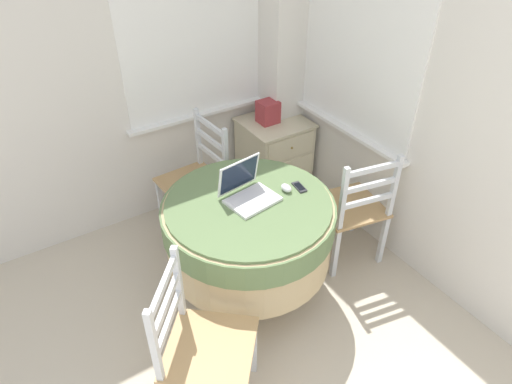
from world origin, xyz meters
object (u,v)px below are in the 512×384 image
Objects in this scene: dining_chair_near_right_window at (353,209)px; dining_chair_camera_near at (201,346)px; dining_chair_near_back_window at (197,179)px; cell_phone at (299,187)px; laptop at (248,191)px; corner_cabinet at (274,156)px; storage_box at (268,112)px; round_dining_table at (249,227)px; computer_mouse at (286,188)px.

dining_chair_camera_near is at bearing -163.09° from dining_chair_near_right_window.
dining_chair_near_back_window and dining_chair_camera_near have the same top height.
dining_chair_near_back_window reaches higher than cell_phone.
laptop is 1.26m from corner_cabinet.
dining_chair_camera_near is at bearing -153.13° from cell_phone.
dining_chair_near_back_window is at bearing 64.13° from dining_chair_camera_near.
dining_chair_near_right_window reaches higher than storage_box.
dining_chair_camera_near is (-0.62, -0.56, -0.36)m from laptop.
cell_phone is 0.66× the size of storage_box.
cell_phone is 0.54m from dining_chair_near_right_window.
round_dining_table is 1.15× the size of dining_chair_near_right_window.
dining_chair_near_right_window is at bearing -10.46° from laptop.
dining_chair_near_back_window is 1.37× the size of corner_cabinet.
round_dining_table is 0.33m from computer_mouse.
dining_chair_camera_near is (-0.95, -0.48, -0.31)m from cell_phone.
cell_phone is at bearing -69.73° from dining_chair_near_back_window.
dining_chair_near_back_window is (-0.31, 0.84, -0.31)m from cell_phone.
dining_chair_near_back_window is at bearing 105.19° from computer_mouse.
dining_chair_near_back_window is at bearing 129.79° from dining_chair_near_right_window.
dining_chair_near_back_window is at bearing -169.52° from storage_box.
dining_chair_camera_near is at bearing -115.87° from dining_chair_near_back_window.
storage_box reaches higher than corner_cabinet.
dining_chair_near_back_window is 1.46m from dining_chair_camera_near.
laptop is 1.16m from storage_box.
cell_phone is at bearing -11.64° from computer_mouse.
dining_chair_camera_near is at bearing -134.84° from corner_cabinet.
laptop is at bearing 41.96° from dining_chair_camera_near.
laptop is at bearing 165.89° from cell_phone.
round_dining_table is at bearing -132.01° from corner_cabinet.
cell_phone is 0.13× the size of dining_chair_near_right_window.
dining_chair_near_right_window is 1.01m from corner_cabinet.
storage_box is (0.73, 0.13, 0.31)m from dining_chair_near_back_window.
corner_cabinet is at bearing 45.16° from dining_chair_camera_near.
computer_mouse is at bearing -120.94° from corner_cabinet.
corner_cabinet is at bearing 47.45° from laptop.
cell_phone is at bearing -113.27° from storage_box.
corner_cabinet is (0.47, 0.94, -0.42)m from cell_phone.
storage_box reaches higher than computer_mouse.
storage_box is (-0.02, 1.03, 0.31)m from dining_chair_near_right_window.
corner_cabinet is at bearing 59.06° from computer_mouse.
computer_mouse is (0.26, -0.02, 0.21)m from round_dining_table.
cell_phone is 0.94m from dining_chair_near_back_window.
cell_phone is (0.09, -0.02, -0.02)m from computer_mouse.
round_dining_table is 0.80m from dining_chair_near_right_window.
laptop reaches higher than dining_chair_near_right_window.
corner_cabinet is at bearing 7.86° from dining_chair_near_back_window.
laptop is 0.36× the size of dining_chair_near_right_window.
dining_chair_near_right_window reaches higher than corner_cabinet.
computer_mouse is at bearing -117.88° from storage_box.
computer_mouse is at bearing 171.64° from dining_chair_near_right_window.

